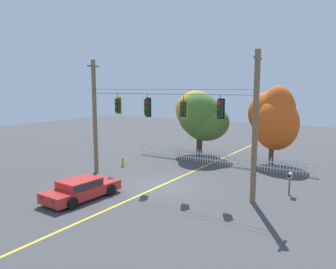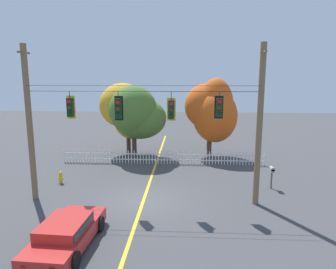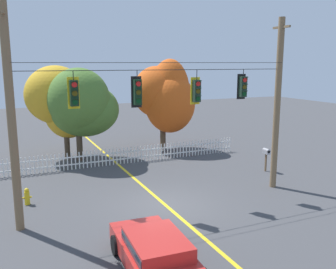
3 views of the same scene
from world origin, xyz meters
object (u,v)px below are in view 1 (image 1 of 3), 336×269
object	(u,v)px
autumn_maple_near_fence	(199,115)
parked_car	(81,188)
traffic_signal_eastbound_side	(220,109)
fire_hydrant	(123,162)
traffic_signal_northbound_primary	(118,106)
autumn_maple_mid	(202,118)
traffic_signal_northbound_secondary	(147,107)
autumn_oak_far_east	(274,118)
traffic_signal_southbound_primary	(183,109)
roadside_mailbox	(290,177)

from	to	relation	value
autumn_maple_near_fence	parked_car	size ratio (longest dim) A/B	1.31
traffic_signal_eastbound_side	autumn_maple_near_fence	size ratio (longest dim) A/B	0.23
fire_hydrant	traffic_signal_eastbound_side	bearing A→B (deg)	-14.94
traffic_signal_northbound_primary	autumn_maple_mid	distance (m)	9.09
traffic_signal_northbound_primary	traffic_signal_northbound_secondary	xyz separation A→B (m)	(2.46, 0.00, -0.04)
traffic_signal_eastbound_side	parked_car	distance (m)	8.90
fire_hydrant	autumn_maple_mid	bearing A→B (deg)	59.04
traffic_signal_eastbound_side	fire_hydrant	world-z (taller)	traffic_signal_eastbound_side
autumn_maple_near_fence	fire_hydrant	xyz separation A→B (m)	(-2.84, -7.48, -3.30)
autumn_oak_far_east	parked_car	xyz separation A→B (m)	(-6.63, -14.29, -3.12)
traffic_signal_northbound_primary	traffic_signal_eastbound_side	bearing A→B (deg)	-0.00
traffic_signal_northbound_primary	traffic_signal_eastbound_side	distance (m)	7.48
traffic_signal_southbound_primary	autumn_oak_far_east	world-z (taller)	autumn_oak_far_east
traffic_signal_southbound_primary	parked_car	distance (m)	7.39
traffic_signal_northbound_primary	traffic_signal_southbound_primary	xyz separation A→B (m)	(5.12, -0.00, -0.08)
traffic_signal_northbound_secondary	traffic_signal_southbound_primary	bearing A→B (deg)	-0.01
roadside_mailbox	traffic_signal_northbound_secondary	bearing A→B (deg)	-164.78
traffic_signal_southbound_primary	autumn_maple_near_fence	xyz separation A→B (m)	(-4.06, 9.95, -1.21)
traffic_signal_northbound_secondary	traffic_signal_southbound_primary	size ratio (longest dim) A/B	1.01
traffic_signal_eastbound_side	autumn_maple_mid	distance (m)	10.44
traffic_signal_northbound_primary	autumn_maple_near_fence	xyz separation A→B (m)	(1.06, 9.95, -1.29)
autumn_maple_mid	roadside_mailbox	bearing A→B (deg)	-35.99
traffic_signal_northbound_primary	roadside_mailbox	xyz separation A→B (m)	(10.89, 2.29, -3.87)
traffic_signal_northbound_primary	parked_car	xyz separation A→B (m)	(1.31, -4.68, -4.34)
traffic_signal_northbound_primary	autumn_maple_near_fence	size ratio (longest dim) A/B	0.24
traffic_signal_northbound_primary	autumn_maple_mid	bearing A→B (deg)	77.22
autumn_oak_far_east	traffic_signal_southbound_primary	bearing A→B (deg)	-106.33
parked_car	roadside_mailbox	bearing A→B (deg)	36.06
traffic_signal_southbound_primary	autumn_maple_mid	size ratio (longest dim) A/B	0.26
traffic_signal_southbound_primary	traffic_signal_eastbound_side	xyz separation A→B (m)	(2.36, -0.00, 0.12)
traffic_signal_northbound_primary	roadside_mailbox	bearing A→B (deg)	11.89
autumn_oak_far_east	traffic_signal_northbound_primary	bearing A→B (deg)	-129.56
traffic_signal_southbound_primary	autumn_maple_near_fence	distance (m)	10.81
autumn_oak_far_east	traffic_signal_northbound_secondary	bearing A→B (deg)	-119.66
autumn_oak_far_east	parked_car	size ratio (longest dim) A/B	1.41
roadside_mailbox	traffic_signal_northbound_primary	bearing A→B (deg)	-168.11
traffic_signal_eastbound_side	roadside_mailbox	bearing A→B (deg)	33.94
traffic_signal_northbound_primary	autumn_oak_far_east	distance (m)	12.52
traffic_signal_southbound_primary	autumn_maple_near_fence	bearing A→B (deg)	112.21
autumn_maple_mid	fire_hydrant	distance (m)	7.97
parked_car	autumn_maple_mid	bearing A→B (deg)	87.11
autumn_maple_mid	autumn_oak_far_east	distance (m)	6.02
traffic_signal_northbound_primary	parked_car	distance (m)	6.52
traffic_signal_northbound_primary	traffic_signal_eastbound_side	world-z (taller)	same
traffic_signal_eastbound_side	fire_hydrant	xyz separation A→B (m)	(-9.26, 2.47, -4.62)
autumn_oak_far_east	traffic_signal_eastbound_side	bearing A→B (deg)	-92.72
autumn_maple_near_fence	autumn_oak_far_east	world-z (taller)	autumn_oak_far_east
traffic_signal_southbound_primary	traffic_signal_eastbound_side	size ratio (longest dim) A/B	1.10
traffic_signal_northbound_primary	autumn_oak_far_east	xyz separation A→B (m)	(7.94, 9.61, -1.22)
traffic_signal_eastbound_side	roadside_mailbox	xyz separation A→B (m)	(3.40, 2.29, -3.92)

